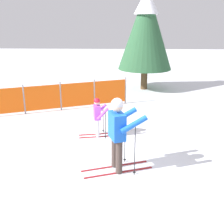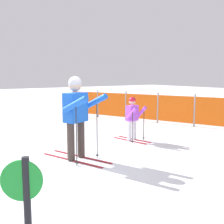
{
  "view_description": "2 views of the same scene",
  "coord_description": "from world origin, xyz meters",
  "px_view_note": "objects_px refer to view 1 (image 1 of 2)",
  "views": [
    {
      "loc": [
        0.02,
        -5.94,
        3.46
      ],
      "look_at": [
        -0.27,
        1.43,
        1.04
      ],
      "focal_mm": 45.0,
      "sensor_mm": 36.0,
      "label": 1
    },
    {
      "loc": [
        5.26,
        -2.64,
        1.86
      ],
      "look_at": [
        -0.3,
        1.19,
        0.93
      ],
      "focal_mm": 45.0,
      "sensor_mm": 36.0,
      "label": 2
    }
  ],
  "objects_px": {
    "safety_fence": "(43,98)",
    "skier_child": "(98,114)",
    "skier_adult": "(118,128)",
    "conifer_far": "(146,27)"
  },
  "relations": [
    {
      "from": "skier_adult",
      "to": "conifer_far",
      "type": "height_order",
      "value": "conifer_far"
    },
    {
      "from": "skier_adult",
      "to": "skier_child",
      "type": "distance_m",
      "value": 2.21
    },
    {
      "from": "skier_adult",
      "to": "safety_fence",
      "type": "relative_size",
      "value": 0.28
    },
    {
      "from": "skier_child",
      "to": "conifer_far",
      "type": "distance_m",
      "value": 7.07
    },
    {
      "from": "skier_child",
      "to": "conifer_far",
      "type": "height_order",
      "value": "conifer_far"
    },
    {
      "from": "safety_fence",
      "to": "skier_adult",
      "type": "bearing_deg",
      "value": -55.51
    },
    {
      "from": "safety_fence",
      "to": "skier_child",
      "type": "bearing_deg",
      "value": -44.64
    },
    {
      "from": "skier_child",
      "to": "safety_fence",
      "type": "xyz_separation_m",
      "value": [
        -2.36,
        2.33,
        -0.14
      ]
    },
    {
      "from": "skier_adult",
      "to": "conifer_far",
      "type": "xyz_separation_m",
      "value": [
        1.19,
        8.46,
        2.03
      ]
    },
    {
      "from": "safety_fence",
      "to": "conifer_far",
      "type": "distance_m",
      "value": 6.38
    }
  ]
}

